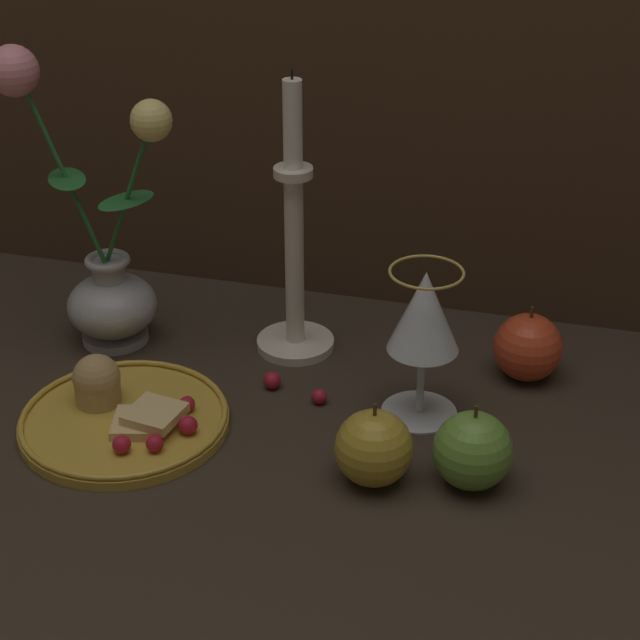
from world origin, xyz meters
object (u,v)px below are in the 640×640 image
vase (102,259)px  wine_glass (424,318)px  plate_with_pastries (121,413)px  candlestick (294,262)px  apple_near_glass (374,448)px  apple_beside_vase (473,451)px  apple_at_table_edge (528,347)px

vase → wine_glass: 0.38m
plate_with_pastries → wine_glass: 0.32m
vase → candlestick: vase is taller
vase → apple_near_glass: size_ratio=3.95×
plate_with_pastries → wine_glass: bearing=18.7°
wine_glass → apple_beside_vase: wine_glass is taller
apple_beside_vase → apple_near_glass: apple_beside_vase is taller
wine_glass → apple_near_glass: bearing=-100.3°
plate_with_pastries → candlestick: (0.13, 0.19, 0.09)m
apple_at_table_edge → wine_glass: bearing=-135.1°
apple_beside_vase → apple_at_table_edge: size_ratio=1.01×
vase → candlestick: 0.21m
apple_beside_vase → apple_at_table_edge: same height
candlestick → apple_near_glass: candlestick is taller
apple_beside_vase → apple_near_glass: bearing=-168.1°
apple_at_table_edge → apple_beside_vase: bearing=-99.0°
apple_at_table_edge → candlestick: bearing=-179.3°
wine_glass → apple_near_glass: wine_glass is taller
plate_with_pastries → apple_near_glass: size_ratio=2.48×
plate_with_pastries → vase: bearing=118.4°
wine_glass → apple_beside_vase: 0.14m
vase → apple_near_glass: 0.40m
apple_beside_vase → plate_with_pastries: bearing=179.2°
wine_glass → vase: bearing=171.3°
plate_with_pastries → apple_at_table_edge: 0.44m
apple_at_table_edge → plate_with_pastries: bearing=-153.1°
plate_with_pastries → candlestick: bearing=56.6°
vase → apple_beside_vase: size_ratio=3.90×
vase → apple_beside_vase: 0.47m
apple_beside_vase → apple_at_table_edge: (0.03, 0.20, -0.00)m
plate_with_pastries → apple_at_table_edge: size_ratio=2.46×
wine_glass → apple_at_table_edge: (0.10, 0.10, -0.08)m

